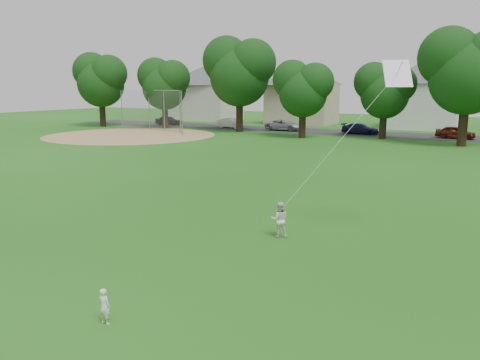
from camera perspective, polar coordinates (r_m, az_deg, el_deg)
The scene contains 10 objects.
ground at distance 13.93m, azimuth -9.75°, elevation -10.14°, with size 160.00×160.00×0.00m, color #175613.
street at distance 52.97m, azimuth 19.80°, elevation 5.13°, with size 90.00×7.00×0.01m, color #2D2D30.
dirt_infield at distance 51.42m, azimuth -13.16°, elevation 5.33°, with size 18.00×18.00×0.02m, color #9E7F51.
toddler at distance 10.84m, azimuth -16.21°, elevation -14.55°, with size 0.30×0.19×0.81m, color white.
older_boy at distance 16.04m, azimuth 4.84°, elevation -4.81°, with size 0.60×0.47×1.23m, color white.
kite at distance 15.80m, azimuth 11.72°, elevation 4.27°, with size 2.26×1.44×5.91m.
baseball_backstop at distance 55.25m, azimuth -9.66°, elevation 8.29°, with size 10.45×3.81×4.69m.
tree_row at distance 46.82m, azimuth 20.35°, elevation 12.21°, with size 81.78×9.32×11.07m.
parked_cars at distance 52.87m, azimuth 14.61°, elevation 6.09°, with size 55.49×2.31×1.27m.
house_row at distance 62.90m, azimuth 19.89°, elevation 10.54°, with size 77.08×14.10×9.97m.
Camera 1 is at (8.18, -10.09, 5.04)m, focal length 35.00 mm.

